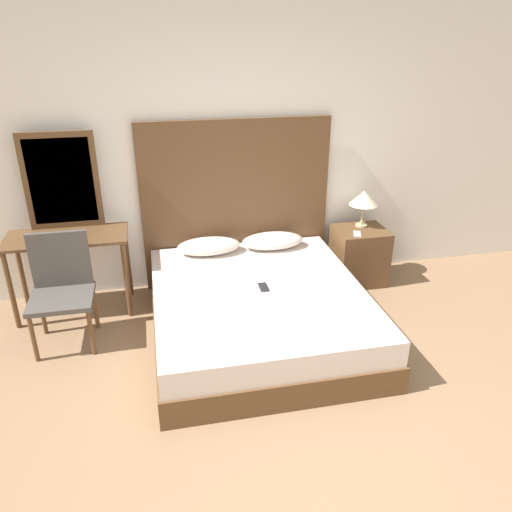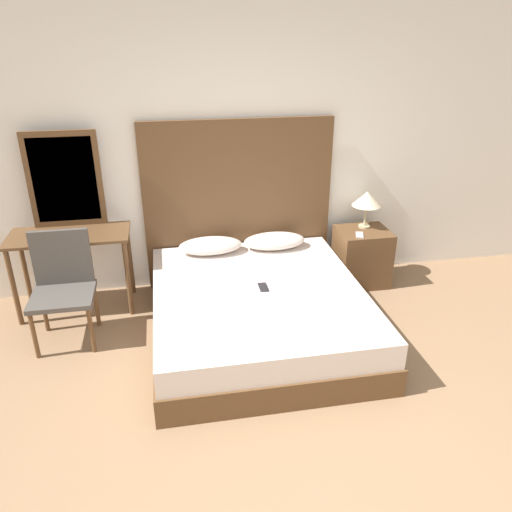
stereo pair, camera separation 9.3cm
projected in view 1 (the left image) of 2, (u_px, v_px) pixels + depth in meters
The scene contains 13 objects.
ground_plane at pixel (331, 488), 2.83m from camera, with size 16.00×16.00×0.00m, color #8C6B4C.
wall_back at pixel (241, 148), 4.68m from camera, with size 10.00×0.06×2.70m.
bed at pixel (258, 311), 4.18m from camera, with size 1.73×1.98×0.43m.
headboard at pixel (236, 205), 4.83m from camera, with size 1.82×0.05×1.63m.
pillow_left at pixel (209, 246), 4.69m from camera, with size 0.60×0.31×0.15m.
pillow_right at pixel (272, 241), 4.81m from camera, with size 0.60×0.31×0.15m.
phone_on_bed at pixel (263, 287), 4.10m from camera, with size 0.07×0.15×0.01m.
nightstand at pixel (359, 256), 5.03m from camera, with size 0.50×0.44×0.57m.
table_lamp at pixel (364, 199), 4.88m from camera, with size 0.28×0.28×0.37m.
phone_on_nightstand at pixel (357, 234), 4.80m from camera, with size 0.12×0.16×0.01m.
vanity_desk at pixel (68, 249), 4.36m from camera, with size 1.03×0.48×0.74m.
vanity_mirror at pixel (61, 181), 4.32m from camera, with size 0.63×0.03×0.85m.
chair at pixel (61, 284), 4.00m from camera, with size 0.49×0.45×0.91m.
Camera 1 is at (-0.84, -1.88, 2.38)m, focal length 35.00 mm.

